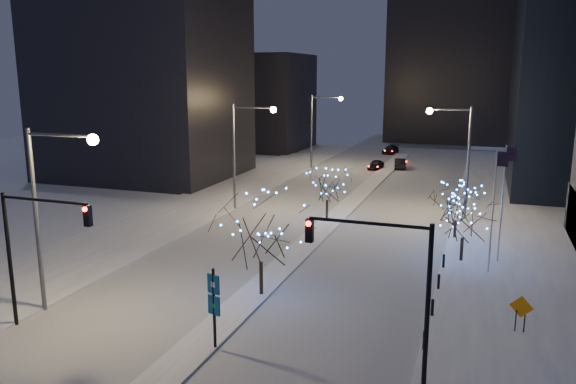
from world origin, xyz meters
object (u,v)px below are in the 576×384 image
at_px(holiday_tree_median_far, 327,184).
at_px(holiday_tree_plaza_far, 457,203).
at_px(street_lamp_w_mid, 244,142).
at_px(car_near, 376,165).
at_px(holiday_tree_plaza_near, 464,216).
at_px(traffic_signal_west, 32,239).
at_px(car_mid, 400,163).
at_px(traffic_signal_east, 390,274).
at_px(wayfinding_sign, 214,301).
at_px(car_far, 390,150).
at_px(street_lamp_east, 458,147).
at_px(street_lamp_w_near, 50,196).
at_px(holiday_tree_median_near, 261,230).
at_px(construction_sign, 521,310).
at_px(street_lamp_w_far, 319,121).

height_order(holiday_tree_median_far, holiday_tree_plaza_far, holiday_tree_median_far).
distance_m(street_lamp_w_mid, holiday_tree_median_far, 9.11).
relative_size(car_near, holiday_tree_plaza_near, 0.73).
xyz_separation_m(traffic_signal_west, car_mid, (9.94, 56.09, -4.06)).
bearing_deg(car_mid, holiday_tree_median_far, 77.45).
distance_m(traffic_signal_east, holiday_tree_plaza_far, 22.71).
bearing_deg(wayfinding_sign, car_far, 111.22).
distance_m(car_mid, wayfinding_sign, 55.12).
bearing_deg(street_lamp_east, car_far, 106.80).
height_order(street_lamp_w_near, holiday_tree_median_near, street_lamp_w_near).
xyz_separation_m(street_lamp_w_mid, construction_sign, (23.42, -19.54, -5.21)).
relative_size(street_lamp_w_near, street_lamp_w_far, 1.00).
relative_size(traffic_signal_east, construction_sign, 3.69).
bearing_deg(street_lamp_w_mid, holiday_tree_median_near, -63.84).
bearing_deg(holiday_tree_median_near, traffic_signal_east, -38.80).
relative_size(traffic_signal_west, holiday_tree_median_far, 1.43).
height_order(car_far, holiday_tree_median_near, holiday_tree_median_near).
xyz_separation_m(holiday_tree_plaza_far, wayfinding_sign, (-9.59, -22.57, -0.46)).
distance_m(holiday_tree_median_near, holiday_tree_plaza_far, 18.72).
xyz_separation_m(car_near, holiday_tree_plaza_far, (12.00, -30.71, 2.28)).
bearing_deg(street_lamp_east, holiday_tree_plaza_far, -86.29).
bearing_deg(construction_sign, holiday_tree_median_far, 143.05).
xyz_separation_m(car_far, wayfinding_sign, (3.03, -69.43, 1.82)).
height_order(street_lamp_w_near, holiday_tree_plaza_far, street_lamp_w_near).
distance_m(street_lamp_w_mid, construction_sign, 30.94).
xyz_separation_m(holiday_tree_median_near, holiday_tree_median_far, (-1.00, 17.94, -0.67)).
bearing_deg(holiday_tree_plaza_far, street_lamp_w_far, 124.36).
bearing_deg(wayfinding_sign, holiday_tree_median_near, 112.17).
bearing_deg(car_near, wayfinding_sign, -81.74).
distance_m(street_lamp_w_far, traffic_signal_west, 52.04).
xyz_separation_m(street_lamp_east, traffic_signal_west, (-18.52, -30.00, -1.69)).
xyz_separation_m(holiday_tree_median_near, holiday_tree_plaza_far, (10.00, 15.79, -1.05)).
height_order(street_lamp_w_mid, car_mid, street_lamp_w_mid).
bearing_deg(construction_sign, holiday_tree_plaza_far, 117.57).
bearing_deg(construction_sign, traffic_signal_west, -148.28).
height_order(street_lamp_w_near, street_lamp_w_far, same).
bearing_deg(street_lamp_w_far, construction_sign, -62.27).
height_order(street_lamp_w_mid, street_lamp_w_far, same).
relative_size(street_lamp_w_mid, car_far, 2.25).
bearing_deg(holiday_tree_median_far, holiday_tree_median_near, -86.81).
distance_m(street_lamp_w_mid, holiday_tree_plaza_near, 22.34).
height_order(street_lamp_w_far, street_lamp_east, same).
bearing_deg(street_lamp_w_near, traffic_signal_east, -3.21).
distance_m(street_lamp_w_near, wayfinding_sign, 10.69).
height_order(holiday_tree_median_far, construction_sign, holiday_tree_median_far).
distance_m(street_lamp_w_near, traffic_signal_east, 17.99).
bearing_deg(holiday_tree_plaza_near, wayfinding_sign, -121.37).
xyz_separation_m(traffic_signal_east, car_mid, (-7.44, 55.09, -4.06)).
bearing_deg(holiday_tree_plaza_far, street_lamp_w_near, -132.02).
xyz_separation_m(street_lamp_w_mid, traffic_signal_west, (0.50, -27.00, -1.74)).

